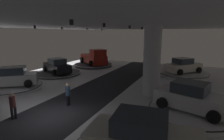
{
  "coord_description": "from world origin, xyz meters",
  "views": [
    {
      "loc": [
        7.42,
        -7.63,
        4.9
      ],
      "look_at": [
        0.36,
        7.83,
        1.4
      ],
      "focal_mm": 28.87,
      "sensor_mm": 36.0,
      "label": 1
    }
  ],
  "objects_px": {
    "display_car_near_right": "(143,139)",
    "visitor_walking_far": "(13,104)",
    "visitor_walking_near": "(68,93)",
    "display_car_mid_right": "(192,98)",
    "display_car_deep_right": "(183,66)",
    "display_platform_far_left": "(57,73)",
    "display_platform_mid_right": "(191,112)",
    "display_platform_mid_left": "(13,87)",
    "display_car_far_left": "(57,66)",
    "pickup_truck_deep_left": "(94,58)",
    "column_right": "(152,61)",
    "display_platform_deep_left": "(93,65)",
    "display_platform_deep_right": "(183,74)",
    "display_car_mid_left": "(12,77)"
  },
  "relations": [
    {
      "from": "display_car_near_right",
      "to": "visitor_walking_far",
      "type": "relative_size",
      "value": 2.75
    },
    {
      "from": "visitor_walking_near",
      "to": "visitor_walking_far",
      "type": "xyz_separation_m",
      "value": [
        -1.62,
        -2.9,
        0.0
      ]
    },
    {
      "from": "display_car_mid_right",
      "to": "display_car_deep_right",
      "type": "bearing_deg",
      "value": 95.76
    },
    {
      "from": "display_platform_far_left",
      "to": "display_platform_mid_right",
      "type": "bearing_deg",
      "value": -19.4
    },
    {
      "from": "display_car_mid_right",
      "to": "display_platform_mid_left",
      "type": "bearing_deg",
      "value": -176.34
    },
    {
      "from": "visitor_walking_far",
      "to": "display_platform_far_left",
      "type": "bearing_deg",
      "value": 119.28
    },
    {
      "from": "display_car_far_left",
      "to": "pickup_truck_deep_left",
      "type": "distance_m",
      "value": 6.5
    },
    {
      "from": "display_car_near_right",
      "to": "visitor_walking_near",
      "type": "bearing_deg",
      "value": 150.49
    },
    {
      "from": "display_car_far_left",
      "to": "visitor_walking_near",
      "type": "height_order",
      "value": "display_car_far_left"
    },
    {
      "from": "display_platform_mid_left",
      "to": "display_car_deep_right",
      "type": "xyz_separation_m",
      "value": [
        13.51,
        11.95,
        0.95
      ]
    },
    {
      "from": "display_car_deep_right",
      "to": "visitor_walking_near",
      "type": "bearing_deg",
      "value": -116.67
    },
    {
      "from": "column_right",
      "to": "display_car_near_right",
      "type": "xyz_separation_m",
      "value": [
        1.53,
        -8.13,
        -1.63
      ]
    },
    {
      "from": "display_platform_far_left",
      "to": "pickup_truck_deep_left",
      "type": "distance_m",
      "value": 6.59
    },
    {
      "from": "display_platform_deep_left",
      "to": "display_platform_deep_right",
      "type": "height_order",
      "value": "display_platform_deep_left"
    },
    {
      "from": "display_platform_far_left",
      "to": "display_car_deep_right",
      "type": "distance_m",
      "value": 15.04
    },
    {
      "from": "display_platform_deep_right",
      "to": "visitor_walking_far",
      "type": "relative_size",
      "value": 3.6
    },
    {
      "from": "display_platform_deep_left",
      "to": "visitor_walking_near",
      "type": "relative_size",
      "value": 3.57
    },
    {
      "from": "display_car_deep_right",
      "to": "display_platform_deep_left",
      "type": "bearing_deg",
      "value": 176.54
    },
    {
      "from": "display_platform_mid_right",
      "to": "pickup_truck_deep_left",
      "type": "distance_m",
      "value": 17.83
    },
    {
      "from": "display_platform_deep_right",
      "to": "visitor_walking_far",
      "type": "bearing_deg",
      "value": -117.17
    },
    {
      "from": "display_platform_mid_right",
      "to": "pickup_truck_deep_left",
      "type": "relative_size",
      "value": 0.92
    },
    {
      "from": "display_car_far_left",
      "to": "display_platform_deep_right",
      "type": "distance_m",
      "value": 15.04
    },
    {
      "from": "display_platform_far_left",
      "to": "display_car_deep_right",
      "type": "xyz_separation_m",
      "value": [
        13.87,
        5.74,
        0.97
      ]
    },
    {
      "from": "display_car_mid_left",
      "to": "visitor_walking_near",
      "type": "bearing_deg",
      "value": -8.91
    },
    {
      "from": "display_platform_mid_right",
      "to": "visitor_walking_far",
      "type": "height_order",
      "value": "visitor_walking_far"
    },
    {
      "from": "column_right",
      "to": "display_platform_mid_right",
      "type": "height_order",
      "value": "column_right"
    },
    {
      "from": "display_car_deep_right",
      "to": "display_car_far_left",
      "type": "bearing_deg",
      "value": -157.45
    },
    {
      "from": "display_platform_far_left",
      "to": "display_car_near_right",
      "type": "bearing_deg",
      "value": -38.61
    },
    {
      "from": "column_right",
      "to": "display_platform_mid_left",
      "type": "distance_m",
      "value": 12.4
    },
    {
      "from": "pickup_truck_deep_left",
      "to": "display_car_deep_right",
      "type": "bearing_deg",
      "value": -2.65
    },
    {
      "from": "display_platform_far_left",
      "to": "display_car_mid_left",
      "type": "distance_m",
      "value": 6.27
    },
    {
      "from": "display_car_mid_left",
      "to": "display_platform_far_left",
      "type": "bearing_deg",
      "value": 93.52
    },
    {
      "from": "display_platform_mid_right",
      "to": "display_car_far_left",
      "type": "bearing_deg",
      "value": 160.61
    },
    {
      "from": "display_car_far_left",
      "to": "pickup_truck_deep_left",
      "type": "height_order",
      "value": "pickup_truck_deep_left"
    },
    {
      "from": "display_platform_mid_right",
      "to": "display_platform_mid_left",
      "type": "bearing_deg",
      "value": -176.38
    },
    {
      "from": "display_platform_far_left",
      "to": "display_car_far_left",
      "type": "xyz_separation_m",
      "value": [
        0.03,
        -0.01,
        0.87
      ]
    },
    {
      "from": "display_car_far_left",
      "to": "display_car_mid_left",
      "type": "height_order",
      "value": "display_car_mid_left"
    },
    {
      "from": "column_right",
      "to": "display_platform_deep_left",
      "type": "xyz_separation_m",
      "value": [
        -10.68,
        9.12,
        -2.56
      ]
    },
    {
      "from": "column_right",
      "to": "pickup_truck_deep_left",
      "type": "relative_size",
      "value": 1.0
    },
    {
      "from": "display_platform_deep_left",
      "to": "pickup_truck_deep_left",
      "type": "xyz_separation_m",
      "value": [
        0.26,
        -0.19,
        1.09
      ]
    },
    {
      "from": "display_car_mid_left",
      "to": "visitor_walking_far",
      "type": "height_order",
      "value": "display_car_mid_left"
    },
    {
      "from": "visitor_walking_near",
      "to": "display_car_mid_left",
      "type": "bearing_deg",
      "value": 171.09
    },
    {
      "from": "display_car_near_right",
      "to": "display_platform_deep_right",
      "type": "relative_size",
      "value": 0.77
    },
    {
      "from": "display_car_mid_right",
      "to": "pickup_truck_deep_left",
      "type": "relative_size",
      "value": 0.82
    },
    {
      "from": "display_platform_deep_left",
      "to": "display_platform_mid_left",
      "type": "bearing_deg",
      "value": -94.02
    },
    {
      "from": "display_car_far_left",
      "to": "visitor_walking_near",
      "type": "bearing_deg",
      "value": -44.85
    },
    {
      "from": "column_right",
      "to": "display_car_mid_right",
      "type": "distance_m",
      "value": 4.37
    },
    {
      "from": "display_car_far_left",
      "to": "display_platform_deep_right",
      "type": "height_order",
      "value": "display_car_far_left"
    },
    {
      "from": "display_platform_far_left",
      "to": "column_right",
      "type": "bearing_deg",
      "value": -12.38
    },
    {
      "from": "display_car_mid_right",
      "to": "pickup_truck_deep_left",
      "type": "xyz_separation_m",
      "value": [
        -13.47,
        11.58,
        0.19
      ]
    }
  ]
}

